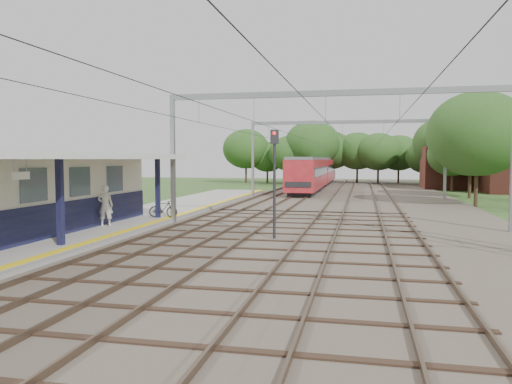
% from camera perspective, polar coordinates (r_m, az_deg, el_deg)
% --- Properties ---
extents(ground, '(160.00, 160.00, 0.00)m').
position_cam_1_polar(ground, '(12.19, -13.53, -13.26)').
color(ground, '#2D4C1E').
rests_on(ground, ground).
extents(ballast_bed, '(18.00, 90.00, 0.10)m').
position_cam_1_polar(ballast_bed, '(40.65, 10.57, -1.21)').
color(ballast_bed, '#473D33').
rests_on(ballast_bed, ground).
extents(platform, '(5.00, 52.00, 0.35)m').
position_cam_1_polar(platform, '(27.74, -14.98, -3.33)').
color(platform, gray).
rests_on(platform, ground).
extents(yellow_stripe, '(0.45, 52.00, 0.01)m').
position_cam_1_polar(yellow_stripe, '(26.77, -10.69, -3.13)').
color(yellow_stripe, yellow).
rests_on(yellow_stripe, platform).
extents(station_building, '(3.41, 18.00, 3.40)m').
position_cam_1_polar(station_building, '(22.43, -26.42, -0.45)').
color(station_building, beige).
rests_on(station_building, platform).
extents(canopy, '(6.40, 20.00, 3.44)m').
position_cam_1_polar(canopy, '(20.91, -25.88, 3.67)').
color(canopy, black).
rests_on(canopy, platform).
extents(rail_tracks, '(11.80, 88.00, 0.15)m').
position_cam_1_polar(rail_tracks, '(40.78, 7.06, -0.99)').
color(rail_tracks, brown).
rests_on(rail_tracks, ballast_bed).
extents(catenary_system, '(17.22, 88.00, 7.00)m').
position_cam_1_polar(catenary_system, '(35.86, 9.47, 6.88)').
color(catenary_system, gray).
rests_on(catenary_system, ground).
extents(tree_band, '(31.72, 30.88, 8.82)m').
position_cam_1_polar(tree_band, '(67.63, 11.13, 4.88)').
color(tree_band, '#382619').
rests_on(tree_band, ground).
extents(house_far, '(8.00, 6.12, 8.66)m').
position_cam_1_polar(house_far, '(63.43, 22.09, 3.23)').
color(house_far, brown).
rests_on(house_far, ground).
extents(person, '(0.84, 0.69, 1.97)m').
position_cam_1_polar(person, '(24.85, -16.84, -1.48)').
color(person, white).
rests_on(person, platform).
extents(bicycle, '(1.64, 0.60, 0.96)m').
position_cam_1_polar(bicycle, '(27.77, -10.57, -1.89)').
color(bicycle, black).
rests_on(bicycle, platform).
extents(train, '(2.76, 34.42, 3.64)m').
position_cam_1_polar(train, '(61.05, 6.90, 2.34)').
color(train, black).
rests_on(train, ballast_bed).
extents(signal_post, '(0.38, 0.33, 4.80)m').
position_cam_1_polar(signal_post, '(21.51, 2.12, 2.69)').
color(signal_post, black).
rests_on(signal_post, ground).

